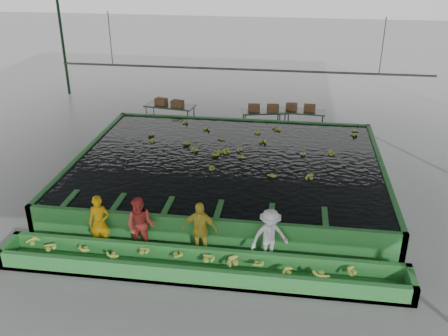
# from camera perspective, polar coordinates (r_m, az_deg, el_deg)

# --- Properties ---
(ground) EXTENTS (80.00, 80.00, 0.00)m
(ground) POSITION_cam_1_polar(r_m,az_deg,el_deg) (15.43, -0.27, -4.15)
(ground) COLOR gray
(ground) RESTS_ON ground
(shed_roof) EXTENTS (20.00, 22.00, 0.04)m
(shed_roof) POSITION_cam_1_polar(r_m,az_deg,el_deg) (13.72, -0.31, 14.44)
(shed_roof) COLOR #92959B
(shed_roof) RESTS_ON shed_posts
(shed_posts) EXTENTS (20.00, 22.00, 5.00)m
(shed_posts) POSITION_cam_1_polar(r_m,az_deg,el_deg) (14.38, -0.29, 4.60)
(shed_posts) COLOR black
(shed_posts) RESTS_ON ground
(flotation_tank) EXTENTS (10.00, 8.00, 0.90)m
(flotation_tank) POSITION_cam_1_polar(r_m,az_deg,el_deg) (16.55, 0.49, -0.29)
(flotation_tank) COLOR #2C7A32
(flotation_tank) RESTS_ON ground
(tank_water) EXTENTS (9.70, 7.70, 0.00)m
(tank_water) POSITION_cam_1_polar(r_m,az_deg,el_deg) (16.38, 0.50, 0.98)
(tank_water) COLOR black
(tank_water) RESTS_ON flotation_tank
(sorting_trough) EXTENTS (10.00, 1.00, 0.50)m
(sorting_trough) POSITION_cam_1_polar(r_m,az_deg,el_deg) (12.30, -2.78, -11.19)
(sorting_trough) COLOR #2C7A32
(sorting_trough) RESTS_ON ground
(cableway_rail) EXTENTS (0.08, 0.08, 14.00)m
(cableway_rail) POSITION_cam_1_polar(r_m,az_deg,el_deg) (18.99, 1.98, 11.20)
(cableway_rail) COLOR #59605B
(cableway_rail) RESTS_ON shed_roof
(rail_hanger_left) EXTENTS (0.04, 0.04, 2.00)m
(rail_hanger_left) POSITION_cam_1_polar(r_m,az_deg,el_deg) (19.94, -12.87, 14.21)
(rail_hanger_left) COLOR #59605B
(rail_hanger_left) RESTS_ON shed_roof
(rail_hanger_right) EXTENTS (0.04, 0.04, 2.00)m
(rail_hanger_right) POSITION_cam_1_polar(r_m,az_deg,el_deg) (18.91, 17.67, 13.13)
(rail_hanger_right) COLOR #59605B
(rail_hanger_right) RESTS_ON shed_roof
(worker_a) EXTENTS (0.60, 0.44, 1.52)m
(worker_a) POSITION_cam_1_polar(r_m,az_deg,el_deg) (13.39, -14.04, -6.11)
(worker_a) COLOR orange
(worker_a) RESTS_ON ground
(worker_b) EXTENTS (0.78, 0.62, 1.55)m
(worker_b) POSITION_cam_1_polar(r_m,az_deg,el_deg) (13.03, -9.52, -6.50)
(worker_b) COLOR #CC3C33
(worker_b) RESTS_ON ground
(worker_c) EXTENTS (0.94, 0.44, 1.57)m
(worker_c) POSITION_cam_1_polar(r_m,az_deg,el_deg) (12.67, -2.80, -7.08)
(worker_c) COLOR gold
(worker_c) RESTS_ON ground
(worker_d) EXTENTS (1.11, 0.90, 1.49)m
(worker_d) POSITION_cam_1_polar(r_m,az_deg,el_deg) (12.52, 5.24, -7.81)
(worker_d) COLOR silver
(worker_d) RESTS_ON ground
(packing_table_left) EXTENTS (2.22, 1.17, 0.96)m
(packing_table_left) POSITION_cam_1_polar(r_m,az_deg,el_deg) (21.77, -6.15, 5.96)
(packing_table_left) COLOR #59605B
(packing_table_left) RESTS_ON ground
(packing_table_mid) EXTENTS (2.12, 1.21, 0.91)m
(packing_table_mid) POSITION_cam_1_polar(r_m,az_deg,el_deg) (21.16, 4.75, 5.38)
(packing_table_mid) COLOR #59605B
(packing_table_mid) RESTS_ON ground
(packing_table_right) EXTENTS (2.09, 0.98, 0.92)m
(packing_table_right) POSITION_cam_1_polar(r_m,az_deg,el_deg) (21.32, 8.71, 5.34)
(packing_table_right) COLOR #59605B
(packing_table_right) RESTS_ON ground
(box_stack_left) EXTENTS (1.31, 0.64, 0.27)m
(box_stack_left) POSITION_cam_1_polar(r_m,az_deg,el_deg) (21.54, -6.27, 7.10)
(box_stack_left) COLOR brown
(box_stack_left) RESTS_ON packing_table_left
(box_stack_mid) EXTENTS (1.30, 0.47, 0.27)m
(box_stack_mid) POSITION_cam_1_polar(r_m,az_deg,el_deg) (20.95, 4.52, 6.50)
(box_stack_mid) COLOR brown
(box_stack_mid) RESTS_ON packing_table_mid
(box_stack_right) EXTENTS (1.24, 0.42, 0.26)m
(box_stack_right) POSITION_cam_1_polar(r_m,az_deg,el_deg) (21.19, 8.72, 6.54)
(box_stack_right) COLOR brown
(box_stack_right) RESTS_ON packing_table_right
(floating_bananas) EXTENTS (8.27, 5.64, 0.11)m
(floating_bananas) POSITION_cam_1_polar(r_m,az_deg,el_deg) (17.11, 0.86, 2.05)
(floating_bananas) COLOR #A3B83B
(floating_bananas) RESTS_ON tank_water
(trough_bananas) EXTENTS (9.53, 0.64, 0.13)m
(trough_bananas) POSITION_cam_1_polar(r_m,az_deg,el_deg) (12.21, -2.80, -10.62)
(trough_bananas) COLOR #A3B83B
(trough_bananas) RESTS_ON sorting_trough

